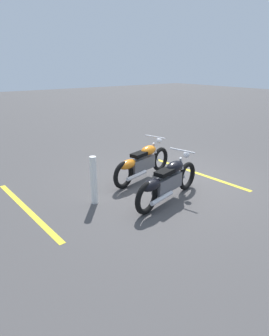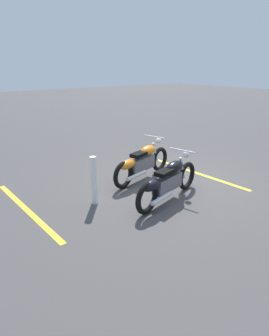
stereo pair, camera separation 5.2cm
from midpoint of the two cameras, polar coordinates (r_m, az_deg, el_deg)
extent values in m
plane|color=#474444|center=(7.42, 7.43, -2.77)|extent=(60.00, 60.00, 0.00)
torus|color=black|center=(8.08, 4.76, 1.74)|extent=(0.68, 0.27, 0.67)
torus|color=black|center=(6.90, -2.42, -1.39)|extent=(0.68, 0.27, 0.67)
cube|color=#59595E|center=(7.41, 1.23, 0.82)|extent=(0.87, 0.42, 0.32)
ellipsoid|color=orange|center=(7.53, 2.48, 3.50)|extent=(0.57, 0.40, 0.24)
ellipsoid|color=orange|center=(6.94, -1.59, 0.72)|extent=(0.60, 0.37, 0.22)
cube|color=black|center=(7.22, 0.63, 2.66)|extent=(0.49, 0.34, 0.09)
cylinder|color=silver|center=(7.82, 3.88, 3.15)|extent=(0.27, 0.12, 0.56)
cylinder|color=silver|center=(7.67, 3.74, 6.11)|extent=(0.19, 0.61, 0.04)
sphere|color=silver|center=(7.87, 4.55, 5.38)|extent=(0.15, 0.15, 0.15)
cylinder|color=silver|center=(7.08, 0.18, -1.45)|extent=(0.70, 0.26, 0.09)
torus|color=black|center=(6.95, 9.95, -1.52)|extent=(0.68, 0.26, 0.67)
torus|color=black|center=(5.74, 2.20, -5.91)|extent=(0.68, 0.26, 0.67)
cube|color=#59595E|center=(6.25, 6.23, -2.94)|extent=(0.87, 0.41, 0.32)
ellipsoid|color=black|center=(6.36, 7.66, 0.29)|extent=(0.57, 0.39, 0.24)
ellipsoid|color=black|center=(5.76, 3.18, -3.35)|extent=(0.60, 0.36, 0.22)
cube|color=black|center=(6.05, 5.66, -0.86)|extent=(0.48, 0.34, 0.09)
cylinder|color=silver|center=(6.67, 9.10, 0.02)|extent=(0.27, 0.12, 0.56)
cylinder|color=silver|center=(6.50, 9.08, 3.42)|extent=(0.18, 0.61, 0.04)
sphere|color=silver|center=(6.71, 9.88, 2.63)|extent=(0.15, 0.15, 0.15)
cylinder|color=silver|center=(5.94, 5.19, -5.84)|extent=(0.70, 0.25, 0.09)
cylinder|color=white|center=(6.14, -8.20, -2.44)|extent=(0.14, 0.14, 1.04)
cube|color=yellow|center=(8.15, 11.86, -0.93)|extent=(0.28, 3.20, 0.01)
cube|color=yellow|center=(6.42, -20.59, -7.65)|extent=(0.28, 3.20, 0.01)
camera|label=1|loc=(0.03, 89.77, 0.08)|focal=31.12mm
camera|label=2|loc=(0.03, -90.23, -0.08)|focal=31.12mm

